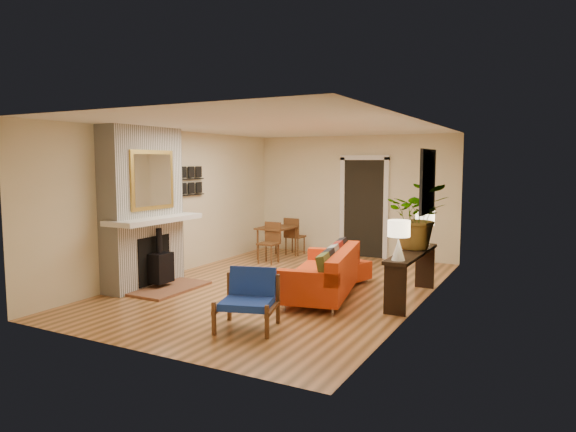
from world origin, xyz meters
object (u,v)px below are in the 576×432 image
lamp_far (425,223)px  ottoman (343,270)px  lamp_near (399,235)px  dining_table (280,233)px  houseplant (417,216)px  sofa (327,274)px  blue_chair (249,296)px  console_table (412,262)px

lamp_far → ottoman: bearing=-173.4°
lamp_near → dining_table: bearing=140.4°
houseplant → dining_table: bearing=152.7°
sofa → lamp_near: size_ratio=3.98×
lamp_near → houseplant: 1.05m
blue_chair → houseplant: (1.46, 2.46, 0.84)m
ottoman → lamp_far: size_ratio=1.63×
lamp_far → houseplant: bearing=-91.3°
lamp_far → blue_chair: bearing=-116.7°
blue_chair → lamp_near: lamp_near is taller
blue_chair → dining_table: (-1.86, 4.17, 0.15)m
sofa → ottoman: (-0.14, 0.99, -0.14)m
sofa → blue_chair: 1.79m
lamp_near → houseplant: (-0.01, 1.04, 0.16)m
ottoman → blue_chair: (-0.14, -2.76, 0.18)m
lamp_near → sofa: bearing=163.4°
ottoman → console_table: 1.50m
ottoman → sofa: bearing=-82.1°
ottoman → dining_table: bearing=144.9°
houseplant → lamp_near: bearing=-89.4°
lamp_far → houseplant: size_ratio=0.54×
sofa → dining_table: size_ratio=1.41×
blue_chair → lamp_far: (1.47, 2.92, 0.67)m
houseplant → lamp_far: bearing=88.7°
ottoman → console_table: bearing=-24.7°
ottoman → blue_chair: 2.77m
dining_table → sofa: bearing=-48.3°
console_table → houseplant: houseplant is taller
lamp_far → houseplant: houseplant is taller
console_table → lamp_near: 0.88m
ottoman → houseplant: houseplant is taller
blue_chair → lamp_near: bearing=44.0°
sofa → ottoman: bearing=97.9°
ottoman → lamp_far: bearing=6.6°
sofa → houseplant: houseplant is taller
sofa → dining_table: bearing=131.7°
sofa → ottoman: sofa is taller
console_table → houseplant: 0.72m
dining_table → houseplant: size_ratio=1.52×
console_table → houseplant: bearing=91.9°
lamp_far → houseplant: (-0.01, -0.46, 0.16)m
blue_chair → lamp_far: 3.33m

